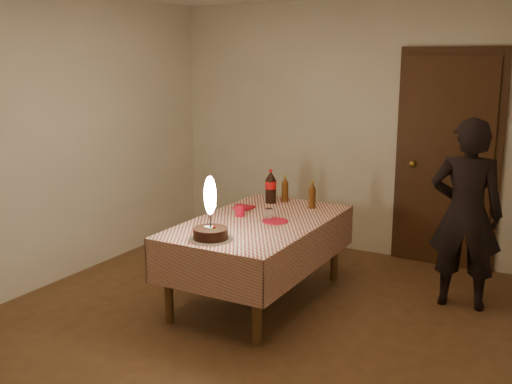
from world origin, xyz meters
TOP-DOWN VIEW (x-y plane):
  - ground at (0.00, 0.00)m, footprint 4.00×4.50m
  - room_shell at (0.03, 0.08)m, footprint 4.04×4.54m
  - dining_table at (-0.16, 0.55)m, footprint 1.02×1.72m
  - birthday_cake at (-0.22, -0.08)m, footprint 0.33×0.33m
  - red_plate at (-0.02, 0.59)m, footprint 0.22×0.22m
  - red_cup at (-0.37, 0.60)m, footprint 0.08×0.08m
  - clear_cup at (-0.11, 0.64)m, footprint 0.07×0.07m
  - napkin_stack at (-0.47, 0.85)m, footprint 0.15×0.15m
  - cola_bottle at (-0.37, 1.16)m, footprint 0.10×0.10m
  - amber_bottle_left at (-0.27, 1.26)m, footprint 0.06×0.06m
  - amber_bottle_right at (0.06, 1.15)m, footprint 0.06×0.06m
  - photographer at (1.37, 1.25)m, footprint 0.61×0.47m

SIDE VIEW (x-z plane):
  - ground at x=0.00m, z-range -0.01..0.01m
  - dining_table at x=-0.16m, z-range 0.25..0.95m
  - red_plate at x=-0.02m, z-range 0.70..0.70m
  - napkin_stack at x=-0.47m, z-range 0.70..0.72m
  - clear_cup at x=-0.11m, z-range 0.70..0.79m
  - red_cup at x=-0.37m, z-range 0.70..0.80m
  - photographer at x=1.37m, z-range 0.00..1.57m
  - amber_bottle_left at x=-0.27m, z-range 0.69..0.94m
  - amber_bottle_right at x=0.06m, z-range 0.69..0.94m
  - birthday_cake at x=-0.22m, z-range 0.58..1.06m
  - cola_bottle at x=-0.37m, z-range 0.69..1.01m
  - room_shell at x=0.03m, z-range 0.34..2.96m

